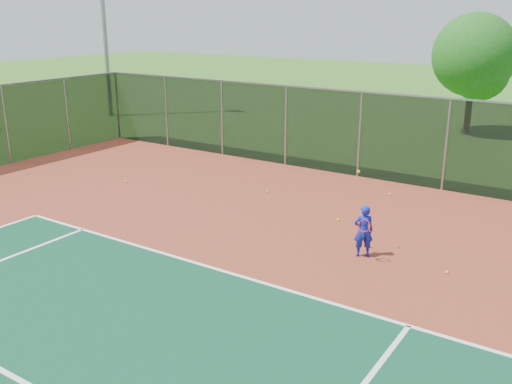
{
  "coord_description": "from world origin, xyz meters",
  "views": [
    {
      "loc": [
        4.78,
        -6.37,
        5.58
      ],
      "look_at": [
        -2.73,
        5.0,
        1.3
      ],
      "focal_mm": 40.0,
      "sensor_mm": 36.0,
      "label": 1
    }
  ],
  "objects": [
    {
      "name": "ground",
      "position": [
        0.0,
        0.0,
        0.0
      ],
      "size": [
        120.0,
        120.0,
        0.0
      ],
      "primitive_type": "plane",
      "color": "#30631C",
      "rests_on": "ground"
    },
    {
      "name": "court_apron",
      "position": [
        0.0,
        2.0,
        0.01
      ],
      "size": [
        30.0,
        20.0,
        0.02
      ],
      "primitive_type": "cube",
      "color": "brown",
      "rests_on": "ground"
    },
    {
      "name": "fence_back",
      "position": [
        0.0,
        12.0,
        1.56
      ],
      "size": [
        30.0,
        0.06,
        3.03
      ],
      "color": "black",
      "rests_on": "court_apron"
    },
    {
      "name": "tennis_player",
      "position": [
        -0.03,
        5.53,
        0.66
      ],
      "size": [
        0.59,
        0.67,
        2.07
      ],
      "color": "#121EAF",
      "rests_on": "court_apron"
    },
    {
      "name": "practice_ball_0",
      "position": [
        -4.64,
        8.59,
        0.06
      ],
      "size": [
        0.07,
        0.07,
        0.07
      ],
      "primitive_type": "sphere",
      "color": "#DAEF1B",
      "rests_on": "court_apron"
    },
    {
      "name": "practice_ball_2",
      "position": [
        -0.05,
        6.11,
        0.06
      ],
      "size": [
        0.07,
        0.07,
        0.07
      ],
      "primitive_type": "sphere",
      "color": "#DAEF1B",
      "rests_on": "court_apron"
    },
    {
      "name": "practice_ball_3",
      "position": [
        1.95,
        5.66,
        0.06
      ],
      "size": [
        0.07,
        0.07,
        0.07
      ],
      "primitive_type": "sphere",
      "color": "#DAEF1B",
      "rests_on": "court_apron"
    },
    {
      "name": "practice_ball_5",
      "position": [
        -1.21,
        10.49,
        0.06
      ],
      "size": [
        0.07,
        0.07,
        0.07
      ],
      "primitive_type": "sphere",
      "color": "#DAEF1B",
      "rests_on": "court_apron"
    },
    {
      "name": "practice_ball_6",
      "position": [
        -1.55,
        7.41,
        0.06
      ],
      "size": [
        0.07,
        0.07,
        0.07
      ],
      "primitive_type": "sphere",
      "color": "#DAEF1B",
      "rests_on": "court_apron"
    },
    {
      "name": "practice_ball_7",
      "position": [
        -9.31,
        6.85,
        0.06
      ],
      "size": [
        0.07,
        0.07,
        0.07
      ],
      "primitive_type": "sphere",
      "color": "#DAEF1B",
      "rests_on": "court_apron"
    },
    {
      "name": "tree_back_left",
      "position": [
        -1.59,
        21.76,
        3.55
      ],
      "size": [
        3.86,
        3.86,
        5.66
      ],
      "color": "#3B2615",
      "rests_on": "ground"
    }
  ]
}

